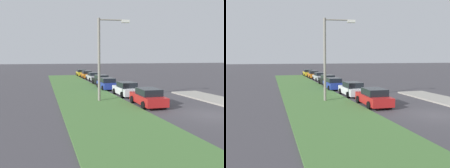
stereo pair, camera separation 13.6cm
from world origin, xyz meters
The scene contains 10 objects.
ground centered at (0.00, 0.00, 0.00)m, with size 300.00×300.00×0.00m, color #423F44.
grass_median centered at (10.00, 6.98, 0.06)m, with size 60.00×6.00×0.12m, color #477238.
parked_car_red centered at (4.19, 2.79, 0.72)m, with size 4.38×2.17×1.47m.
parked_car_white centered at (9.61, 2.76, 0.72)m, with size 4.30×2.03×1.47m.
parked_car_blue centered at (15.16, 3.33, 0.72)m, with size 4.32×2.05×1.47m.
parked_car_black centered at (20.41, 2.84, 0.72)m, with size 4.35×2.12×1.47m.
parked_car_silver centered at (27.02, 2.62, 0.72)m, with size 4.34×2.10×1.47m.
parked_car_orange centered at (32.35, 2.82, 0.72)m, with size 4.31×2.05×1.47m.
parked_car_yellow centered at (38.12, 2.98, 0.72)m, with size 4.33×2.08×1.47m.
streetlight centered at (7.02, 5.95, 4.39)m, with size 0.67×2.87×7.50m.
Camera 1 is at (-13.56, 11.20, 3.98)m, focal length 37.66 mm.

